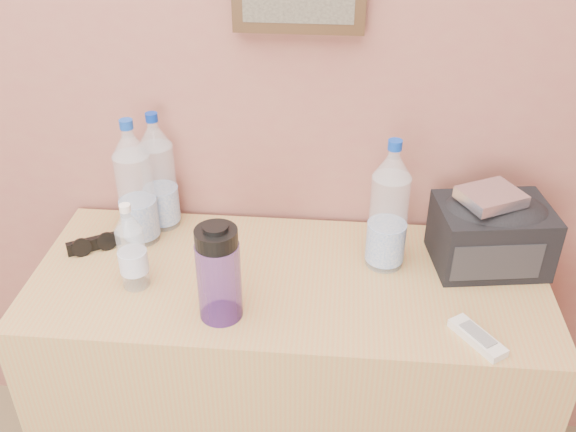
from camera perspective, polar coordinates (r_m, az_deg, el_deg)
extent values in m
cube|color=#9D754A|center=(1.79, 0.04, -15.12)|extent=(1.22, 0.51, 0.77)
cylinder|color=white|center=(1.63, -13.38, 2.29)|extent=(0.09, 0.09, 0.29)
cylinder|color=#123EA3|center=(1.55, -14.19, 7.92)|extent=(0.03, 0.03, 0.02)
cylinder|color=white|center=(1.68, -11.40, 3.33)|extent=(0.09, 0.09, 0.28)
cylinder|color=navy|center=(1.61, -12.04, 8.58)|extent=(0.03, 0.03, 0.02)
cylinder|color=silver|center=(1.51, 8.92, 0.28)|extent=(0.09, 0.09, 0.29)
cylinder|color=#0B37A6|center=(1.43, 9.50, 6.25)|extent=(0.03, 0.03, 0.02)
cylinder|color=silver|center=(1.50, -13.71, -3.08)|extent=(0.06, 0.06, 0.19)
cylinder|color=white|center=(1.43, -14.29, 0.70)|extent=(0.03, 0.03, 0.02)
cylinder|color=#4D2580|center=(1.38, -6.13, -5.74)|extent=(0.09, 0.09, 0.18)
cylinder|color=black|center=(1.31, -6.42, -1.74)|extent=(0.09, 0.09, 0.05)
cube|color=white|center=(1.42, 16.47, -10.34)|extent=(0.11, 0.13, 0.02)
cube|color=silver|center=(1.54, 17.59, 1.65)|extent=(0.17, 0.16, 0.03)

